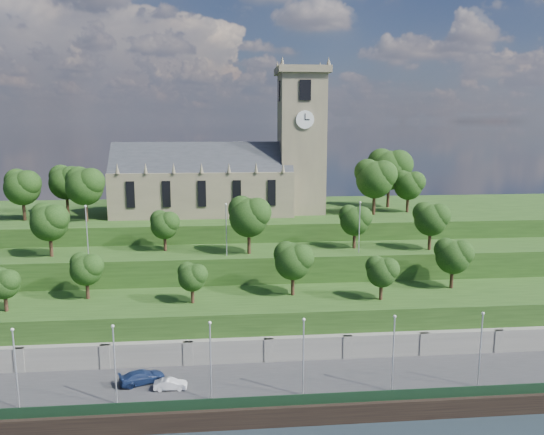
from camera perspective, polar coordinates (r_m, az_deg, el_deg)
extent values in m
plane|color=#1B252C|center=(59.79, -4.47, -21.72)|extent=(320.00, 320.00, 0.00)
cube|color=#2D2D30|center=(64.48, -4.58, -18.14)|extent=(160.00, 12.00, 2.00)
cube|color=black|center=(59.17, -4.49, -20.84)|extent=(160.00, 0.50, 2.20)
cube|color=#16311C|center=(58.98, -4.52, -19.27)|extent=(160.00, 0.10, 1.20)
cube|color=slate|center=(69.17, -4.67, -14.68)|extent=(160.00, 2.00, 5.00)
cube|color=slate|center=(72.74, -25.43, -14.40)|extent=(1.20, 0.60, 5.00)
cube|color=slate|center=(69.99, -17.46, -14.84)|extent=(1.20, 0.60, 5.00)
cube|color=slate|center=(68.60, -8.98, -15.00)|extent=(1.20, 0.60, 5.00)
cube|color=slate|center=(68.65, -0.34, -14.85)|extent=(1.20, 0.60, 5.00)
cube|color=slate|center=(70.15, 8.09, -14.39)|extent=(1.20, 0.60, 5.00)
cube|color=slate|center=(72.99, 15.98, -13.68)|extent=(1.20, 0.60, 5.00)
cube|color=slate|center=(77.04, 23.11, -12.82)|extent=(1.20, 0.60, 5.00)
cube|color=#214115|center=(74.08, -4.74, -11.68)|extent=(160.00, 12.00, 8.00)
cube|color=#214115|center=(83.75, -4.85, -7.60)|extent=(160.00, 10.00, 12.00)
cube|color=#214115|center=(103.58, -4.97, -3.25)|extent=(160.00, 32.00, 15.00)
cube|color=#70664F|center=(97.62, -7.41, 2.75)|extent=(32.00, 12.00, 8.00)
cube|color=#272A2F|center=(97.18, -7.46, 5.08)|extent=(32.00, 10.18, 10.18)
cone|color=#70664F|center=(92.75, -16.32, 5.07)|extent=(0.70, 0.70, 1.80)
cone|color=#70664F|center=(91.98, -13.45, 5.16)|extent=(0.70, 0.70, 1.80)
cone|color=#70664F|center=(91.43, -10.54, 5.24)|extent=(0.70, 0.70, 1.80)
cone|color=#70664F|center=(91.13, -7.61, 5.31)|extent=(0.70, 0.70, 1.80)
cone|color=#70664F|center=(91.06, -4.66, 5.36)|extent=(0.70, 0.70, 1.80)
cone|color=#70664F|center=(91.23, -1.72, 5.40)|extent=(0.70, 0.70, 1.80)
cone|color=#70664F|center=(91.64, 1.21, 5.42)|extent=(0.70, 0.70, 1.80)
cube|color=black|center=(92.78, -14.98, 2.40)|extent=(1.40, 0.25, 4.50)
cube|color=black|center=(91.96, -11.29, 2.49)|extent=(1.40, 0.25, 4.50)
cube|color=black|center=(91.53, -7.55, 2.56)|extent=(1.40, 0.25, 4.50)
cube|color=black|center=(91.49, -3.78, 2.62)|extent=(1.40, 0.25, 4.50)
cube|color=black|center=(91.84, -0.04, 2.67)|extent=(1.40, 0.25, 4.50)
cube|color=#70664F|center=(97.87, 3.17, 7.83)|extent=(8.00, 8.00, 25.00)
cube|color=#70664F|center=(98.19, 3.24, 15.49)|extent=(9.20, 9.20, 1.20)
cone|color=#70664F|center=(93.85, 1.11, 16.48)|extent=(0.80, 0.80, 1.60)
cone|color=#70664F|center=(101.76, 0.59, 16.00)|extent=(0.80, 0.80, 1.60)
cone|color=#70664F|center=(95.07, 6.11, 16.35)|extent=(0.80, 0.80, 1.60)
cone|color=#70664F|center=(102.89, 5.20, 15.90)|extent=(0.80, 0.80, 1.60)
cube|color=black|center=(93.90, 3.60, 13.52)|extent=(2.00, 0.25, 3.50)
cube|color=black|center=(101.96, 2.87, 13.27)|extent=(2.00, 0.25, 3.50)
cube|color=black|center=(97.42, 0.78, 13.42)|extent=(0.25, 2.00, 3.50)
cube|color=black|center=(98.61, 5.63, 13.34)|extent=(0.25, 2.00, 3.50)
cylinder|color=white|center=(93.71, 3.57, 10.47)|extent=(3.20, 0.30, 3.20)
cylinder|color=white|center=(98.48, 5.60, 10.43)|extent=(0.30, 3.20, 3.20)
cube|color=black|center=(93.54, 3.59, 10.78)|extent=(0.12, 0.05, 1.10)
cube|color=black|center=(93.60, 3.83, 10.47)|extent=(0.80, 0.05, 0.12)
cylinder|color=#311C13|center=(75.62, -26.71, -8.12)|extent=(0.47, 0.47, 2.41)
sphere|color=black|center=(74.96, -26.86, -6.43)|extent=(3.76, 3.76, 3.76)
sphere|color=black|center=(74.20, -26.46, -6.10)|extent=(2.82, 2.82, 2.82)
sphere|color=black|center=(75.42, -27.24, -5.77)|extent=(2.63, 2.63, 2.63)
cylinder|color=#311C13|center=(76.43, -19.23, -7.26)|extent=(0.48, 0.48, 2.76)
sphere|color=black|center=(75.69, -19.35, -5.33)|extent=(4.29, 4.29, 4.29)
sphere|color=black|center=(74.92, -18.82, -4.95)|extent=(3.22, 3.22, 3.22)
sphere|color=black|center=(76.16, -19.84, -4.60)|extent=(3.00, 3.00, 3.00)
cylinder|color=#311C13|center=(71.49, -8.55, -8.16)|extent=(0.46, 0.46, 2.36)
sphere|color=black|center=(70.80, -8.60, -6.41)|extent=(3.67, 3.67, 3.67)
sphere|color=black|center=(70.25, -8.02, -6.06)|extent=(2.75, 2.75, 2.75)
sphere|color=black|center=(71.08, -9.11, -5.75)|extent=(2.57, 2.57, 2.57)
cylinder|color=#311C13|center=(73.72, 2.24, -7.13)|extent=(0.50, 0.50, 3.21)
sphere|color=black|center=(72.86, 2.26, -4.80)|extent=(5.00, 5.00, 5.00)
sphere|color=black|center=(72.32, 3.11, -4.30)|extent=(3.75, 3.75, 3.75)
sphere|color=black|center=(73.10, 1.52, -3.93)|extent=(3.50, 3.50, 3.50)
cylinder|color=#311C13|center=(73.43, 11.64, -7.68)|extent=(0.47, 0.47, 2.57)
sphere|color=black|center=(72.71, 11.71, -5.82)|extent=(3.99, 3.99, 3.99)
sphere|color=black|center=(72.42, 12.43, -5.42)|extent=(2.99, 2.99, 2.99)
sphere|color=black|center=(72.76, 11.09, -5.13)|extent=(2.79, 2.79, 2.79)
cylinder|color=#311C13|center=(80.94, 18.77, -6.12)|extent=(0.50, 0.50, 3.12)
sphere|color=black|center=(80.17, 18.89, -4.05)|extent=(4.86, 4.86, 4.86)
sphere|color=black|center=(79.97, 19.70, -3.60)|extent=(3.64, 3.64, 3.64)
sphere|color=black|center=(80.14, 18.20, -3.30)|extent=(3.40, 3.40, 3.40)
cylinder|color=#311C13|center=(84.65, -22.68, -2.76)|extent=(0.51, 0.51, 3.45)
sphere|color=black|center=(84.01, -22.84, -0.54)|extent=(5.37, 5.37, 5.37)
sphere|color=black|center=(83.05, -22.28, -0.05)|extent=(4.03, 4.03, 4.03)
sphere|color=black|center=(84.75, -23.36, 0.25)|extent=(3.76, 3.76, 3.76)
cylinder|color=#311C13|center=(83.27, -11.44, -2.62)|extent=(0.48, 0.48, 2.72)
sphere|color=black|center=(82.73, -11.50, -0.85)|extent=(4.23, 4.23, 4.23)
sphere|color=black|center=(82.11, -10.96, -0.46)|extent=(3.17, 3.17, 3.17)
sphere|color=black|center=(83.17, -11.99, -0.21)|extent=(2.96, 2.96, 2.96)
cylinder|color=#311C13|center=(79.82, -2.49, -2.59)|extent=(0.53, 0.53, 3.77)
sphere|color=black|center=(79.09, -2.51, -0.01)|extent=(5.87, 5.87, 5.87)
sphere|color=black|center=(78.42, -1.64, 0.56)|extent=(4.40, 4.40, 4.40)
sphere|color=black|center=(79.57, -3.28, 0.90)|extent=(4.11, 4.11, 4.11)
cylinder|color=#311C13|center=(84.28, 8.83, -2.30)|extent=(0.49, 0.49, 2.95)
sphere|color=black|center=(83.71, 8.89, -0.39)|extent=(4.60, 4.60, 4.60)
sphere|color=black|center=(83.37, 9.59, 0.03)|extent=(3.45, 3.45, 3.45)
sphere|color=black|center=(83.90, 8.28, 0.29)|extent=(3.22, 3.22, 3.22)
cylinder|color=#311C13|center=(85.91, 16.59, -2.28)|extent=(0.50, 0.50, 3.22)
sphere|color=black|center=(85.31, 16.70, -0.24)|extent=(5.01, 5.01, 5.01)
sphere|color=black|center=(85.11, 17.48, 0.21)|extent=(3.75, 3.75, 3.75)
sphere|color=black|center=(85.39, 16.04, 0.49)|extent=(3.50, 3.50, 3.50)
cylinder|color=#311C13|center=(99.84, -25.12, 0.80)|extent=(0.53, 0.53, 3.79)
sphere|color=black|center=(99.37, -25.28, 2.88)|extent=(5.90, 5.90, 5.90)
sphere|color=black|center=(98.32, -24.79, 3.37)|extent=(4.42, 4.42, 4.42)
sphere|color=black|center=(100.29, -25.74, 3.59)|extent=(4.13, 4.13, 4.13)
cylinder|color=#311C13|center=(103.79, -21.15, 1.43)|extent=(0.53, 0.53, 3.85)
sphere|color=black|center=(103.32, -21.28, 3.47)|extent=(5.99, 5.99, 5.99)
sphere|color=black|center=(102.33, -20.76, 3.95)|extent=(4.49, 4.49, 4.49)
sphere|color=black|center=(104.21, -21.77, 4.15)|extent=(4.20, 4.20, 4.20)
cylinder|color=#311C13|center=(94.77, -19.38, 0.79)|extent=(0.54, 0.54, 3.99)
sphere|color=black|center=(94.25, -19.52, 3.11)|extent=(6.20, 6.20, 6.20)
sphere|color=black|center=(93.26, -18.90, 3.65)|extent=(4.65, 4.65, 4.65)
sphere|color=black|center=(95.14, -20.08, 3.89)|extent=(4.34, 4.34, 4.34)
cylinder|color=#311C13|center=(97.70, 10.91, 1.57)|extent=(0.55, 0.55, 4.34)
sphere|color=black|center=(97.17, 10.99, 4.01)|extent=(6.75, 6.75, 6.75)
sphere|color=black|center=(96.81, 11.89, 4.56)|extent=(5.06, 5.06, 5.06)
sphere|color=black|center=(97.52, 10.21, 4.85)|extent=(4.72, 4.72, 4.72)
cylinder|color=#311C13|center=(106.73, 12.39, 2.41)|extent=(0.58, 0.58, 4.96)
sphere|color=black|center=(106.20, 12.49, 4.97)|extent=(7.71, 7.71, 7.71)
sphere|color=black|center=(105.86, 13.44, 5.54)|extent=(5.79, 5.79, 5.79)
sphere|color=black|center=(106.59, 11.67, 5.85)|extent=(5.40, 5.40, 5.40)
cylinder|color=#311C13|center=(101.80, 14.37, 1.50)|extent=(0.51, 0.51, 3.36)
sphere|color=black|center=(101.38, 14.45, 3.31)|extent=(5.23, 5.23, 5.23)
sphere|color=black|center=(101.16, 15.13, 3.71)|extent=(3.92, 3.92, 3.92)
sphere|color=black|center=(101.57, 13.86, 3.94)|extent=(3.66, 3.66, 3.66)
cylinder|color=#B2B2B7|center=(62.79, -25.82, -14.58)|extent=(0.16, 0.16, 8.67)
sphere|color=silver|center=(61.13, -26.15, -10.77)|extent=(0.36, 0.36, 0.36)
cylinder|color=#B2B2B7|center=(60.08, -16.54, -15.10)|extent=(0.16, 0.16, 8.67)
sphere|color=silver|center=(58.34, -16.77, -11.13)|extent=(0.36, 0.36, 0.36)
cylinder|color=#B2B2B7|center=(58.96, -6.62, -15.22)|extent=(0.16, 0.16, 8.67)
sphere|color=silver|center=(57.19, -6.71, -11.19)|extent=(0.36, 0.36, 0.36)
cylinder|color=#B2B2B7|center=(59.53, 3.39, -14.91)|extent=(0.16, 0.16, 8.67)
sphere|color=silver|center=(57.78, 3.44, -10.91)|extent=(0.36, 0.36, 0.36)
cylinder|color=#B2B2B7|center=(61.73, 12.90, -14.21)|extent=(0.16, 0.16, 8.67)
sphere|color=silver|center=(60.04, 13.07, -10.33)|extent=(0.36, 0.36, 0.36)
cylinder|color=#B2B2B7|center=(65.41, 21.48, -13.24)|extent=(0.16, 0.16, 8.67)
sphere|color=silver|center=(63.82, 21.75, -9.56)|extent=(0.36, 0.36, 0.36)
cylinder|color=#B2B2B7|center=(80.77, -19.28, -1.61)|extent=(0.16, 0.16, 7.63)
sphere|color=silver|center=(80.09, -19.44, 1.14)|extent=(0.36, 0.36, 0.36)
cylinder|color=#B2B2B7|center=(78.34, -4.93, -1.42)|extent=(0.16, 0.16, 7.63)
sphere|color=silver|center=(77.64, -4.98, 1.42)|extent=(0.36, 0.36, 0.36)
cylinder|color=#B2B2B7|center=(80.95, 9.37, -1.14)|extent=(0.16, 0.16, 7.63)
sphere|color=silver|center=(80.27, 9.45, 1.61)|extent=(0.36, 0.36, 0.36)
imported|color=silver|center=(63.39, -10.88, -17.19)|extent=(3.69, 1.32, 1.21)
imported|color=#15254C|center=(65.32, -13.82, -16.30)|extent=(5.57, 3.88, 1.50)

